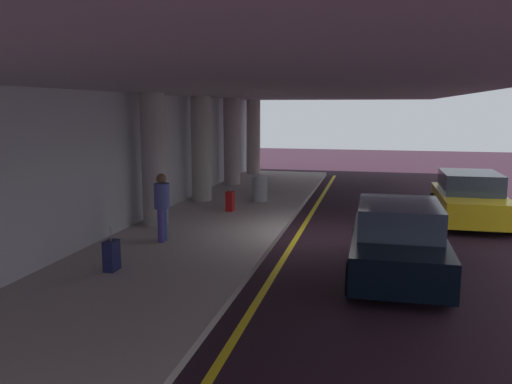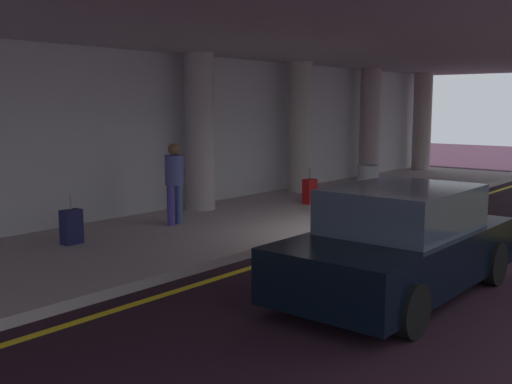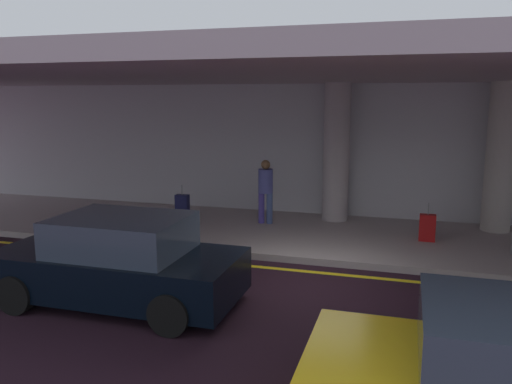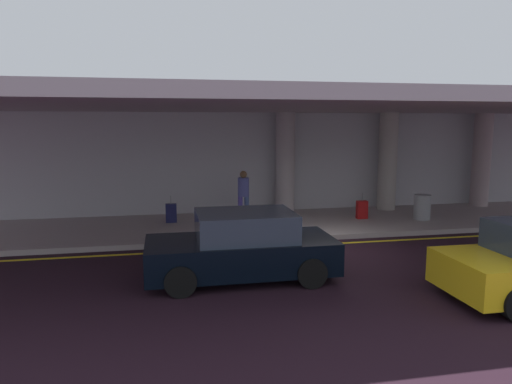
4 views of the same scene
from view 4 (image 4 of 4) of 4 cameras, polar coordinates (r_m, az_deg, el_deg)
ground_plane at (r=12.90m, az=8.77°, el=-7.00°), size 60.00×60.00×0.00m
sidewalk at (r=15.75m, az=4.92°, el=-3.84°), size 26.00×4.20×0.15m
lane_stripe_yellow at (r=13.43m, az=7.92°, el=-6.34°), size 26.00×0.14×0.01m
support_column_far_left at (r=16.89m, az=3.60°, el=3.53°), size 0.69×0.69×3.65m
support_column_left_mid at (r=18.32m, az=15.81°, el=3.61°), size 0.69×0.69×3.65m
support_column_center at (r=20.45m, az=25.86°, el=3.55°), size 0.69×0.69×3.65m
ceiling_overhang at (r=14.92m, az=5.65°, el=10.46°), size 28.00×13.20×0.30m
terminal_back_wall at (r=17.63m, az=2.96°, el=3.49°), size 26.00×0.30×3.80m
car_black at (r=10.28m, az=-1.72°, el=-6.78°), size 4.10×1.92×1.50m
traveler_with_luggage at (r=15.72m, az=-1.55°, el=0.02°), size 0.38×0.38×1.68m
suitcase_upright_primary at (r=15.69m, az=-10.34°, el=-2.55°), size 0.36×0.22×0.90m
suitcase_upright_secondary at (r=16.45m, az=12.83°, el=-2.12°), size 0.36×0.22×0.90m
trash_bin_steel at (r=16.87m, az=19.66°, el=-1.75°), size 0.56×0.56×0.85m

